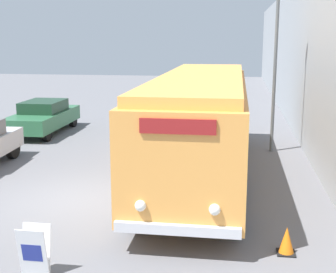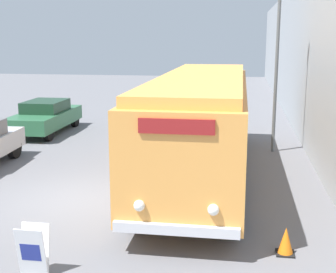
{
  "view_description": "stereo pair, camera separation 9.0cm",
  "coord_description": "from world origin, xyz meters",
  "px_view_note": "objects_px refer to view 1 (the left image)",
  "views": [
    {
      "loc": [
        4.18,
        -11.15,
        4.18
      ],
      "look_at": [
        2.53,
        -0.06,
        1.79
      ],
      "focal_mm": 50.0,
      "sensor_mm": 36.0,
      "label": 1
    },
    {
      "loc": [
        4.27,
        -11.13,
        4.18
      ],
      "look_at": [
        2.53,
        -0.06,
        1.79
      ],
      "focal_mm": 50.0,
      "sensor_mm": 36.0,
      "label": 2
    }
  ],
  "objects_px": {
    "vintage_bus": "(201,119)",
    "streetlamp": "(276,39)",
    "parked_car_mid": "(43,117)",
    "sign_board": "(34,252)",
    "traffic_cone": "(287,241)"
  },
  "relations": [
    {
      "from": "streetlamp",
      "to": "sign_board",
      "type": "bearing_deg",
      "value": -115.11
    },
    {
      "from": "streetlamp",
      "to": "parked_car_mid",
      "type": "height_order",
      "value": "streetlamp"
    },
    {
      "from": "sign_board",
      "to": "parked_car_mid",
      "type": "relative_size",
      "value": 0.21
    },
    {
      "from": "vintage_bus",
      "to": "streetlamp",
      "type": "height_order",
      "value": "streetlamp"
    },
    {
      "from": "sign_board",
      "to": "traffic_cone",
      "type": "distance_m",
      "value": 4.78
    },
    {
      "from": "vintage_bus",
      "to": "parked_car_mid",
      "type": "bearing_deg",
      "value": 143.62
    },
    {
      "from": "parked_car_mid",
      "to": "sign_board",
      "type": "bearing_deg",
      "value": -68.29
    },
    {
      "from": "sign_board",
      "to": "streetlamp",
      "type": "xyz_separation_m",
      "value": [
        4.77,
        10.18,
        3.65
      ]
    },
    {
      "from": "streetlamp",
      "to": "parked_car_mid",
      "type": "distance_m",
      "value": 10.55
    },
    {
      "from": "vintage_bus",
      "to": "sign_board",
      "type": "distance_m",
      "value": 7.25
    },
    {
      "from": "streetlamp",
      "to": "traffic_cone",
      "type": "bearing_deg",
      "value": -91.8
    },
    {
      "from": "sign_board",
      "to": "parked_car_mid",
      "type": "bearing_deg",
      "value": 112.39
    },
    {
      "from": "streetlamp",
      "to": "parked_car_mid",
      "type": "xyz_separation_m",
      "value": [
        -9.79,
        2.0,
        -3.38
      ]
    },
    {
      "from": "sign_board",
      "to": "parked_car_mid",
      "type": "distance_m",
      "value": 13.18
    },
    {
      "from": "streetlamp",
      "to": "vintage_bus",
      "type": "bearing_deg",
      "value": -124.28
    }
  ]
}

